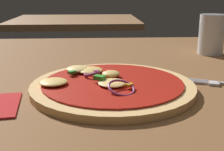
# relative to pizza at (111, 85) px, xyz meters

# --- Properties ---
(dining_table) EXTENTS (1.15, 1.08, 0.03)m
(dining_table) POSITION_rel_pizza_xyz_m (0.05, 0.02, -0.02)
(dining_table) COLOR brown
(dining_table) RESTS_ON ground
(pizza) EXTENTS (0.28, 0.28, 0.03)m
(pizza) POSITION_rel_pizza_xyz_m (0.00, 0.00, 0.00)
(pizza) COLOR tan
(pizza) RESTS_ON dining_table
(beer_glass) EXTENTS (0.07, 0.07, 0.10)m
(beer_glass) POSITION_rel_pizza_xyz_m (0.28, 0.27, 0.04)
(beer_glass) COLOR silver
(beer_glass) RESTS_ON dining_table
(background_table) EXTENTS (0.71, 0.57, 0.03)m
(background_table) POSITION_rel_pizza_xyz_m (-0.14, 1.26, -0.02)
(background_table) COLOR brown
(background_table) RESTS_ON ground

